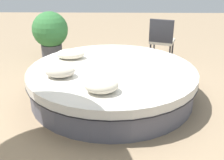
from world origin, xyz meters
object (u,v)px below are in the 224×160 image
Objects in this scene: throw_pillow_2 at (101,85)px; patio_chair at (162,37)px; round_bed at (112,82)px; throw_pillow_1 at (60,71)px; throw_pillow_0 at (70,54)px; planter at (50,33)px.

patio_chair reaches higher than throw_pillow_2.
throw_pillow_2 is at bearing -95.58° from patio_chair.
round_bed is at bearing 81.52° from throw_pillow_2.
round_bed is 0.94m from throw_pillow_2.
throw_pillow_1 is at bearing -155.94° from round_bed.
throw_pillow_2 reaches higher than throw_pillow_1.
planter is (-0.65, 1.32, 0.05)m from throw_pillow_0.
throw_pillow_2 is (-0.13, -0.87, 0.35)m from round_bed.
planter is (-1.28, 2.69, 0.04)m from throw_pillow_2.
throw_pillow_0 is 2.26m from patio_chair.
throw_pillow_0 is 1.10× the size of throw_pillow_2.
throw_pillow_0 is 1.10× the size of throw_pillow_1.
throw_pillow_1 is at bearing -92.06° from throw_pillow_0.
planter reaches higher than round_bed.
throw_pillow_2 is at bearing -64.50° from planter.
round_bed is 5.44× the size of throw_pillow_0.
planter is (-2.49, 0.01, 0.09)m from patio_chair.
throw_pillow_0 reaches higher than round_bed.
throw_pillow_0 is 0.85m from throw_pillow_1.
throw_pillow_0 is at bearing -63.74° from planter.
throw_pillow_2 reaches higher than round_bed.
throw_pillow_2 is at bearing -37.82° from throw_pillow_1.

